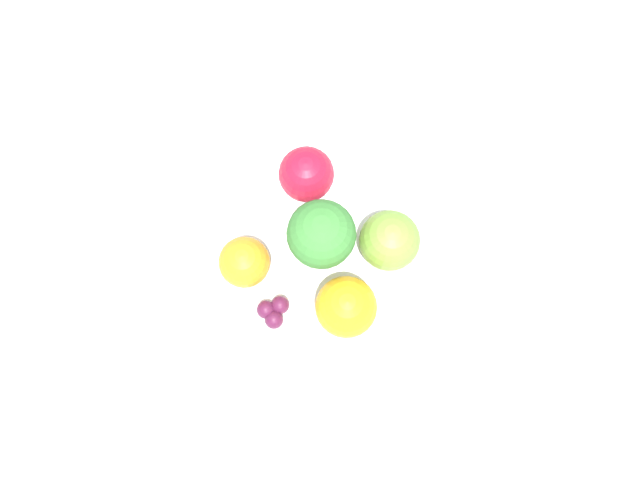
# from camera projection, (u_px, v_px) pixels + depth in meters

# --- Properties ---
(ground_plane) EXTENTS (6.00, 6.00, 0.00)m
(ground_plane) POSITION_uv_depth(u_px,v_px,m) (320.00, 258.00, 0.56)
(ground_plane) COLOR gray
(table_surface) EXTENTS (1.20, 1.20, 0.02)m
(table_surface) POSITION_uv_depth(u_px,v_px,m) (320.00, 256.00, 0.55)
(table_surface) COLOR #B2C6B2
(table_surface) RESTS_ON ground_plane
(bowl) EXTENTS (0.19, 0.19, 0.03)m
(bowl) POSITION_uv_depth(u_px,v_px,m) (320.00, 248.00, 0.53)
(bowl) COLOR white
(bowl) RESTS_ON table_surface
(broccoli) EXTENTS (0.05, 0.05, 0.07)m
(broccoli) POSITION_uv_depth(u_px,v_px,m) (318.00, 235.00, 0.47)
(broccoli) COLOR #8CB76B
(broccoli) RESTS_ON bowl
(apple_red) EXTENTS (0.05, 0.05, 0.05)m
(apple_red) POSITION_uv_depth(u_px,v_px,m) (306.00, 174.00, 0.50)
(apple_red) COLOR #B7142D
(apple_red) RESTS_ON bowl
(apple_green) EXTENTS (0.05, 0.05, 0.05)m
(apple_green) POSITION_uv_depth(u_px,v_px,m) (389.00, 241.00, 0.49)
(apple_green) COLOR olive
(apple_green) RESTS_ON bowl
(orange_front) EXTENTS (0.04, 0.04, 0.04)m
(orange_front) POSITION_uv_depth(u_px,v_px,m) (244.00, 262.00, 0.49)
(orange_front) COLOR orange
(orange_front) RESTS_ON bowl
(orange_back) EXTENTS (0.05, 0.05, 0.05)m
(orange_back) POSITION_uv_depth(u_px,v_px,m) (346.00, 307.00, 0.47)
(orange_back) COLOR orange
(orange_back) RESTS_ON bowl
(grape_cluster) EXTENTS (0.03, 0.03, 0.01)m
(grape_cluster) POSITION_uv_depth(u_px,v_px,m) (273.00, 311.00, 0.49)
(grape_cluster) COLOR #511938
(grape_cluster) RESTS_ON bowl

